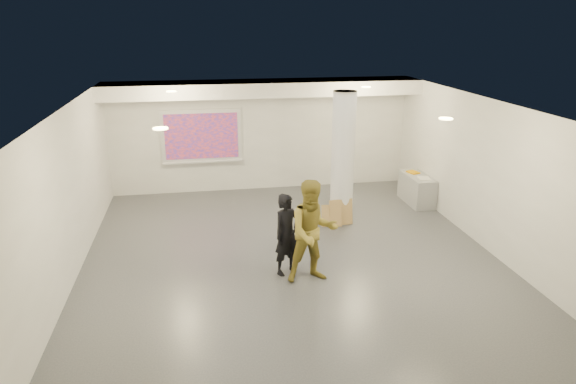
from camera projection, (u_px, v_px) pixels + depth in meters
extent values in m
cube|color=#393B41|center=(292.00, 258.00, 10.09)|extent=(8.00, 9.00, 0.01)
cube|color=silver|center=(292.00, 106.00, 9.13)|extent=(8.00, 9.00, 0.01)
cube|color=beige|center=(262.00, 135.00, 13.81)|extent=(8.00, 0.01, 3.00)
cube|color=beige|center=(368.00, 316.00, 5.41)|extent=(8.00, 0.01, 3.00)
cube|color=beige|center=(67.00, 198.00, 8.95)|extent=(0.01, 9.00, 3.00)
cube|color=beige|center=(488.00, 175.00, 10.26)|extent=(0.01, 9.00, 3.00)
cube|color=white|center=(264.00, 88.00, 12.87)|extent=(8.00, 1.10, 0.36)
cylinder|color=#FFE78A|center=(171.00, 91.00, 11.10)|extent=(0.22, 0.22, 0.02)
cylinder|color=#FFE78A|center=(366.00, 87.00, 11.83)|extent=(0.22, 0.22, 0.02)
cylinder|color=#FFE78A|center=(160.00, 128.00, 7.37)|extent=(0.22, 0.22, 0.02)
cylinder|color=#FFE78A|center=(446.00, 119.00, 8.10)|extent=(0.22, 0.22, 0.02)
cylinder|color=silver|center=(343.00, 158.00, 11.53)|extent=(0.52, 0.52, 3.00)
cube|color=silver|center=(201.00, 136.00, 13.49)|extent=(2.10, 0.06, 1.40)
cube|color=#0421AC|center=(202.00, 136.00, 13.45)|extent=(1.90, 0.01, 1.20)
cube|color=silver|center=(203.00, 162.00, 13.66)|extent=(2.10, 0.08, 0.04)
cube|color=gray|center=(417.00, 189.00, 13.03)|extent=(0.53, 1.25, 0.73)
cube|color=silver|center=(424.00, 178.00, 12.66)|extent=(0.33, 0.39, 0.02)
cube|color=#E59A01|center=(413.00, 172.00, 13.14)|extent=(0.31, 0.36, 0.03)
cube|color=#9A7945|center=(341.00, 212.00, 11.66)|extent=(0.56, 0.20, 0.60)
cube|color=#9A7945|center=(332.00, 216.00, 11.61)|extent=(0.47, 0.24, 0.49)
imported|color=black|center=(287.00, 234.00, 9.30)|extent=(0.67, 0.60, 1.53)
imported|color=olive|center=(313.00, 232.00, 8.98)|extent=(0.96, 0.77, 1.88)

